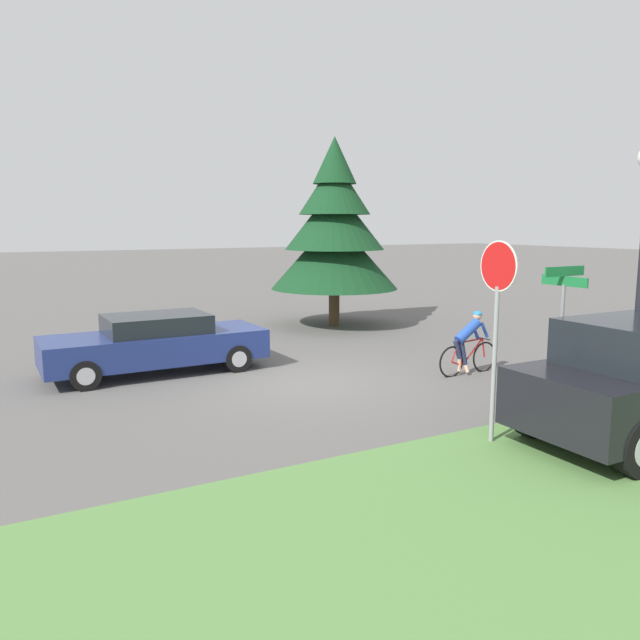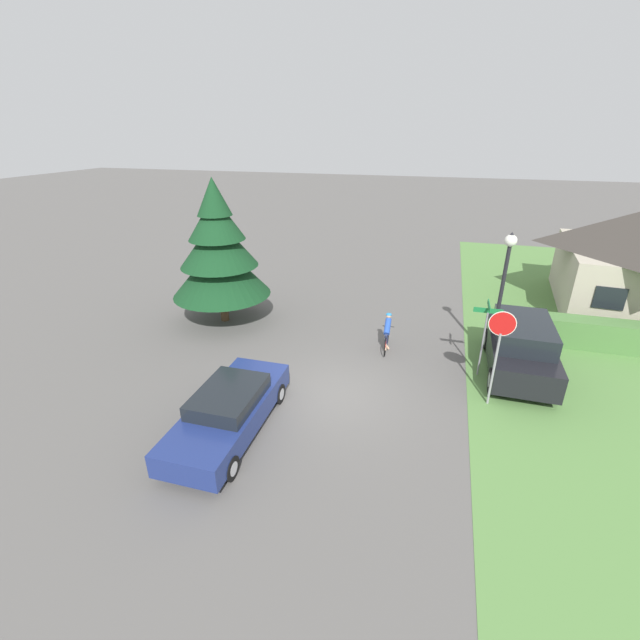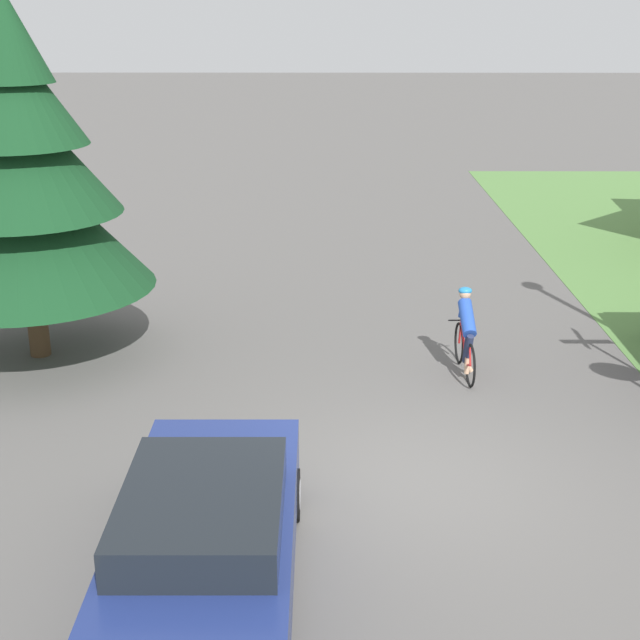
# 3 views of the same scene
# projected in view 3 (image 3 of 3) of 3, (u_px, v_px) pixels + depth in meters

# --- Properties ---
(ground_plane) EXTENTS (140.00, 140.00, 0.00)m
(ground_plane) POSITION_uv_depth(u_px,v_px,m) (412.00, 482.00, 11.22)
(ground_plane) COLOR #5B5956
(sedan_left_lane) EXTENTS (1.84, 4.77, 1.31)m
(sedan_left_lane) POSITION_uv_depth(u_px,v_px,m) (204.00, 549.00, 8.71)
(sedan_left_lane) COLOR navy
(sedan_left_lane) RESTS_ON ground
(cyclist) EXTENTS (0.44, 1.68, 1.41)m
(cyclist) POSITION_uv_depth(u_px,v_px,m) (466.00, 334.00, 14.32)
(cyclist) COLOR black
(cyclist) RESTS_ON ground
(conifer_tall_near) EXTENTS (4.07, 4.07, 5.99)m
(conifer_tall_near) POSITION_uv_depth(u_px,v_px,m) (21.00, 177.00, 14.27)
(conifer_tall_near) COLOR #4C3823
(conifer_tall_near) RESTS_ON ground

